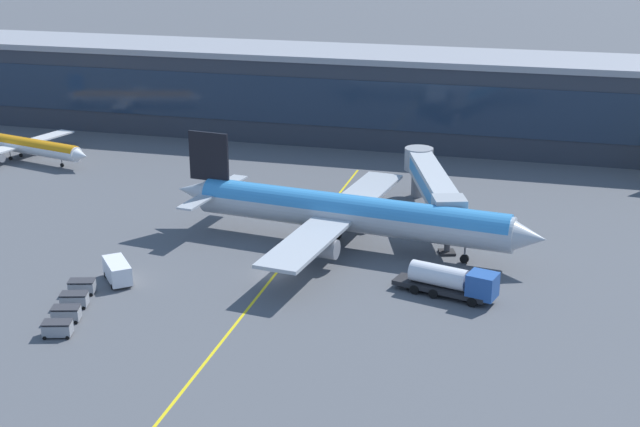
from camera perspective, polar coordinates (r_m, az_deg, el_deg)
name	(u,v)px	position (r m, az deg, el deg)	size (l,w,h in m)	color
ground_plane	(272,274)	(95.24, -3.13, -3.97)	(700.00, 700.00, 0.00)	#515459
apron_lead_in_line	(281,267)	(96.90, -2.59, -3.54)	(0.30, 80.00, 0.01)	yellow
terminal_building	(372,95)	(151.37, 3.45, 7.72)	(199.34, 17.98, 15.03)	#2D333D
main_airliner	(348,213)	(101.47, 1.86, 0.05)	(45.54, 36.23, 12.13)	#B2B7BC
jet_bridge	(432,182)	(110.72, 7.30, 2.09)	(10.93, 24.59, 6.87)	#B2B7BC
fuel_tanker	(452,281)	(89.92, 8.62, -4.40)	(11.08, 5.14, 3.25)	#232326
crew_van	(117,270)	(95.23, -13.13, -3.61)	(4.83, 5.18, 2.30)	white
baggage_cart_0	(57,328)	(84.97, -16.79, -7.20)	(2.98, 2.25, 1.48)	gray
baggage_cart_1	(66,313)	(87.75, -16.26, -6.29)	(2.98, 2.25, 1.48)	gray
baggage_cart_2	(74,299)	(90.55, -15.76, -5.43)	(2.98, 2.25, 1.48)	gray
baggage_cart_3	(82,286)	(93.38, -15.30, -4.62)	(2.98, 2.25, 1.48)	gray
commuter_jet_near	(20,144)	(146.43, -19.02, 4.29)	(27.98, 22.49, 7.15)	white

